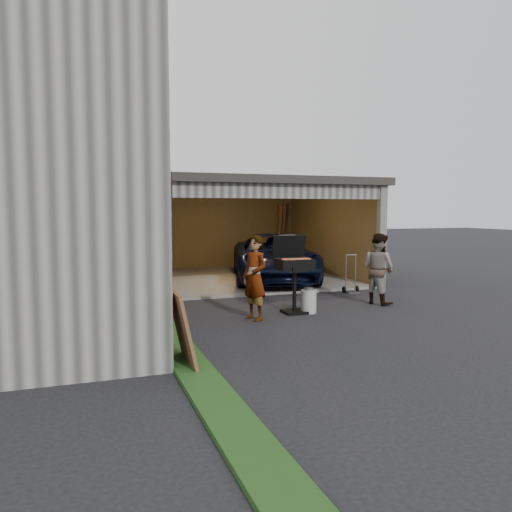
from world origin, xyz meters
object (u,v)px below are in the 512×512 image
(bbq_grill, at_px, (294,267))
(hand_truck, at_px, (351,285))
(man, at_px, (378,269))
(woman, at_px, (255,278))
(minivan, at_px, (274,259))
(propane_tank, at_px, (309,301))
(plywood_panel, at_px, (182,329))

(bbq_grill, distance_m, hand_truck, 3.03)
(man, height_order, hand_truck, man)
(woman, height_order, bbq_grill, woman)
(minivan, bearing_deg, hand_truck, -48.20)
(propane_tank, bearing_deg, minivan, 77.69)
(minivan, relative_size, hand_truck, 4.89)
(plywood_panel, bearing_deg, bbq_grill, 44.04)
(man, distance_m, propane_tank, 1.98)
(woman, relative_size, plywood_panel, 1.55)
(woman, xyz_separation_m, man, (3.10, 0.62, -0.02))
(bbq_grill, height_order, hand_truck, bbq_grill)
(minivan, relative_size, woman, 2.98)
(man, relative_size, hand_truck, 1.60)
(propane_tank, distance_m, plywood_panel, 4.03)
(minivan, xyz_separation_m, hand_truck, (1.15, -2.34, -0.47))
(man, height_order, propane_tank, man)
(bbq_grill, xyz_separation_m, plywood_panel, (-2.79, -2.70, -0.41))
(man, height_order, bbq_grill, man)
(bbq_grill, relative_size, hand_truck, 1.60)
(man, bearing_deg, woman, 82.72)
(bbq_grill, relative_size, plywood_panel, 1.51)
(minivan, xyz_separation_m, propane_tank, (-0.92, -4.21, -0.43))
(minivan, height_order, bbq_grill, bbq_grill)
(bbq_grill, xyz_separation_m, hand_truck, (2.36, 1.76, -0.73))
(plywood_panel, xyz_separation_m, hand_truck, (5.15, 4.46, -0.32))
(man, xyz_separation_m, propane_tank, (-1.87, -0.38, -0.55))
(minivan, relative_size, plywood_panel, 4.61)
(woman, relative_size, man, 1.03)
(plywood_panel, bearing_deg, propane_tank, 40.13)
(bbq_grill, height_order, propane_tank, bbq_grill)
(man, xyz_separation_m, bbq_grill, (-2.15, -0.27, 0.14))
(propane_tank, bearing_deg, bbq_grill, 159.61)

